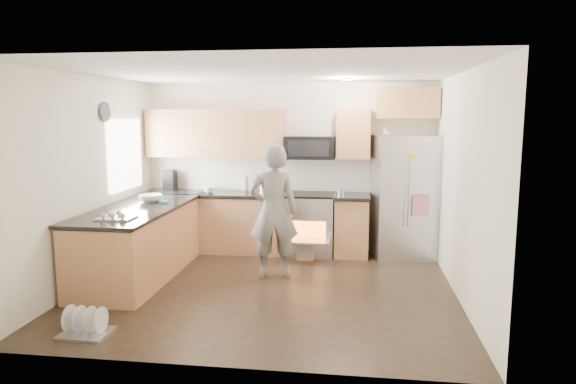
# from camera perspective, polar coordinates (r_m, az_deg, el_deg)

# --- Properties ---
(ground) EXTENTS (4.50, 4.50, 0.00)m
(ground) POSITION_cam_1_polar(r_m,az_deg,el_deg) (6.40, -2.31, -10.69)
(ground) COLOR black
(ground) RESTS_ON ground
(room_shell) EXTENTS (4.54, 4.04, 2.62)m
(room_shell) POSITION_cam_1_polar(r_m,az_deg,el_deg) (6.08, -2.72, 4.45)
(room_shell) COLOR white
(room_shell) RESTS_ON ground
(back_cabinet_run) EXTENTS (4.45, 0.64, 2.50)m
(back_cabinet_run) POSITION_cam_1_polar(r_m,az_deg,el_deg) (7.95, -4.35, 0.25)
(back_cabinet_run) COLOR #BE7A4C
(back_cabinet_run) RESTS_ON ground
(peninsula) EXTENTS (0.96, 2.36, 1.02)m
(peninsula) POSITION_cam_1_polar(r_m,az_deg,el_deg) (7.00, -16.30, -5.40)
(peninsula) COLOR #BE7A4C
(peninsula) RESTS_ON ground
(stove_range) EXTENTS (0.76, 0.97, 1.79)m
(stove_range) POSITION_cam_1_polar(r_m,az_deg,el_deg) (7.81, 2.32, -2.03)
(stove_range) COLOR #B7B7BC
(stove_range) RESTS_ON ground
(refrigerator) EXTENTS (1.00, 0.84, 1.82)m
(refrigerator) POSITION_cam_1_polar(r_m,az_deg,el_deg) (7.78, 12.81, -0.53)
(refrigerator) COLOR #B7B7BC
(refrigerator) RESTS_ON ground
(person) EXTENTS (0.71, 0.54, 1.75)m
(person) POSITION_cam_1_polar(r_m,az_deg,el_deg) (6.64, -1.62, -2.17)
(person) COLOR gray
(person) RESTS_ON ground
(dish_rack) EXTENTS (0.47, 0.38, 0.29)m
(dish_rack) POSITION_cam_1_polar(r_m,az_deg,el_deg) (5.50, -21.56, -13.78)
(dish_rack) COLOR #B7B7BC
(dish_rack) RESTS_ON ground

